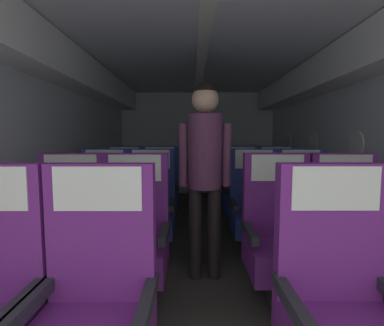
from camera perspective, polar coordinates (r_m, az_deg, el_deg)
ground at (r=3.13m, az=2.08°, el=-17.32°), size 3.46×6.49×0.02m
fuselage_shell at (r=3.17m, az=2.01°, el=12.06°), size 3.34×6.14×2.19m
seat_a_left_aisle at (r=1.42m, az=-19.44°, el=-26.48°), size 0.52×0.49×1.07m
seat_a_right_window at (r=1.51m, az=28.07°, el=-24.80°), size 0.52×0.49×1.07m
seat_b_left_window at (r=2.33m, az=-24.06°, el=-13.79°), size 0.52×0.49×1.07m
seat_b_left_aisle at (r=2.18m, az=-11.92°, el=-14.81°), size 0.52×0.49×1.07m
seat_b_right_aisle at (r=2.43m, az=29.30°, el=-13.25°), size 0.52×0.49×1.07m
seat_b_right_window at (r=2.24m, az=17.33°, el=-14.36°), size 0.52×0.49×1.07m
seat_c_left_window at (r=3.09m, az=-17.75°, el=-8.92°), size 0.52×0.49×1.07m
seat_c_left_aisle at (r=2.96m, az=-8.57°, el=-9.32°), size 0.52×0.49×1.07m
seat_c_right_aisle at (r=3.16m, az=21.58°, el=-8.73°), size 0.52×0.49×1.07m
seat_c_right_window at (r=3.03m, az=12.62°, el=-9.08°), size 0.52×0.49×1.07m
seat_d_left_window at (r=3.90m, az=-13.92°, el=-5.89°), size 0.52×0.49×1.07m
seat_d_left_aisle at (r=3.81m, az=-6.73°, el=-6.03°), size 0.52×0.49×1.07m
seat_d_right_aisle at (r=3.94m, az=16.97°, el=-5.84°), size 0.52×0.49×1.07m
seat_d_right_window at (r=3.84m, az=9.89°, el=-5.98°), size 0.52×0.49×1.07m
flight_attendant at (r=2.30m, az=2.57°, el=0.78°), size 0.43×0.28×1.63m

